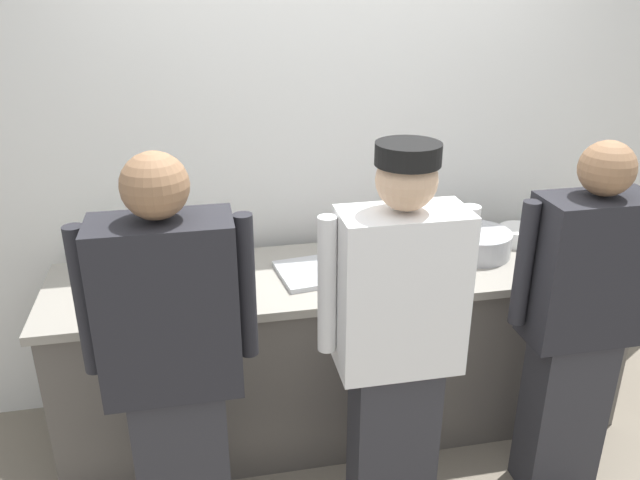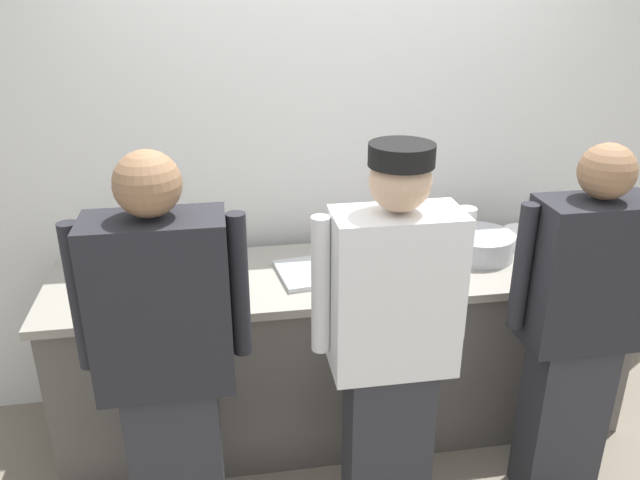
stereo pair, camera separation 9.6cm
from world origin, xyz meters
The scene contains 19 objects.
ground_plane centered at (0.00, 0.00, 0.00)m, with size 9.00×9.00×0.00m, color slate.
wall_back centered at (0.00, 0.84, 1.36)m, with size 4.40×0.10×2.72m.
prep_counter centered at (0.00, 0.37, 0.45)m, with size 2.80×0.69×0.89m.
chef_near_left centered at (-0.80, -0.31, 0.90)m, with size 0.62×0.24×1.70m.
chef_center centered at (0.03, -0.31, 0.90)m, with size 0.61×0.24×1.68m.
chef_far_right centered at (0.85, -0.25, 0.86)m, with size 0.60×0.24×1.63m.
plate_stack_front centered at (-0.67, 0.34, 0.93)m, with size 0.20×0.20×0.07m.
plate_stack_rear centered at (0.96, 0.51, 0.93)m, with size 0.21×0.21×0.08m.
mixing_bowl_steel centered at (0.68, 0.42, 0.95)m, with size 0.35×0.35×0.12m, color #B7BABF.
sheet_tray centered at (-0.11, 0.35, 0.90)m, with size 0.44×0.32×0.02m, color #B7BABF.
squeeze_bottle_primary centered at (-0.97, 0.16, 0.98)m, with size 0.06×0.06×0.19m.
squeeze_bottle_secondary centered at (-1.06, 0.55, 0.98)m, with size 0.06×0.06×0.18m.
squeeze_bottle_spare centered at (0.21, 0.19, 0.99)m, with size 0.06×0.06×0.20m.
ramekin_red_sauce centered at (-0.86, 0.56, 0.92)m, with size 0.11×0.11×0.05m.
ramekin_green_sauce centered at (0.24, 0.56, 0.91)m, with size 0.10×0.10×0.04m.
ramekin_yellow_sauce centered at (0.87, 0.19, 0.92)m, with size 0.11×0.11×0.05m.
ramekin_orange_sauce centered at (1.09, 0.23, 0.91)m, with size 0.10×0.10×0.04m.
deli_cup centered at (-1.09, 0.43, 0.93)m, with size 0.09×0.09×0.09m, color white.
chefs_knife centered at (0.33, 0.34, 0.90)m, with size 0.27×0.03×0.02m.
Camera 2 is at (-0.58, -2.31, 2.22)m, focal length 35.72 mm.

